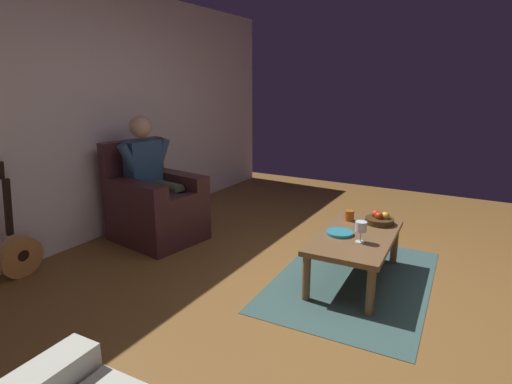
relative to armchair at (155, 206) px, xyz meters
name	(u,v)px	position (x,y,z in m)	size (l,w,h in m)	color
ground_plane	(370,302)	(0.19, 2.26, -0.35)	(7.00, 7.00, 0.00)	brown
wall_back	(92,115)	(0.19, -0.57, 0.91)	(6.23, 0.06, 2.51)	silver
rug	(353,279)	(-0.10, 2.05, -0.35)	(1.76, 1.17, 0.01)	#34504C
armchair	(155,206)	(0.00, 0.00, 0.00)	(0.81, 0.92, 1.00)	#3E1E21
person_seated	(151,174)	(0.00, -0.02, 0.33)	(0.62, 0.61, 1.25)	navy
coffee_table	(356,241)	(-0.10, 2.05, -0.01)	(1.08, 0.61, 0.40)	brown
guitar	(19,252)	(1.21, -0.37, -0.14)	(0.35, 0.20, 0.97)	#BC7E40
wine_glass_near	(361,228)	(0.05, 2.12, 0.16)	(0.09, 0.09, 0.16)	silver
fruit_bowl	(380,219)	(-0.45, 2.15, 0.08)	(0.24, 0.24, 0.11)	#3B2B11
decorative_dish	(340,233)	(-0.03, 1.94, 0.06)	(0.21, 0.21, 0.02)	teal
candle_jar	(350,216)	(-0.40, 1.90, 0.09)	(0.08, 0.08, 0.09)	#AD5417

